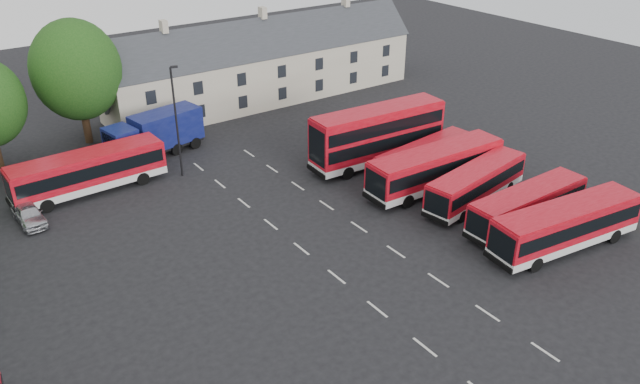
{
  "coord_description": "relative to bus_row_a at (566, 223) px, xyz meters",
  "views": [
    {
      "loc": [
        -19.65,
        -27.9,
        23.04
      ],
      "look_at": [
        3.43,
        4.65,
        2.2
      ],
      "focal_mm": 35.0,
      "sensor_mm": 36.0,
      "label": 1
    }
  ],
  "objects": [
    {
      "name": "bus_row_c",
      "position": [
        0.12,
        8.0,
        -0.2
      ],
      "size": [
        10.55,
        4.01,
        2.91
      ],
      "rotation": [
        0.0,
        0.0,
        0.17
      ],
      "color": "silver",
      "rests_on": "ground"
    },
    {
      "name": "silver_car",
      "position": [
        -28.71,
        24.51,
        -1.22
      ],
      "size": [
        1.94,
        4.38,
        1.46
      ],
      "primitive_type": "imported",
      "rotation": [
        0.0,
        0.0,
        0.05
      ],
      "color": "#B2B4BA",
      "rests_on": "ground"
    },
    {
      "name": "ground",
      "position": [
        -14.53,
        8.15,
        -1.95
      ],
      "size": [
        140.0,
        140.0,
        0.0
      ],
      "primitive_type": "plane",
      "color": "black",
      "rests_on": "ground"
    },
    {
      "name": "bus_dd_north",
      "position": [
        -0.82,
        20.06,
        0.34
      ],
      "size": [
        9.97,
        3.35,
        4.01
      ],
      "rotation": [
        0.0,
        0.0,
        -0.12
      ],
      "color": "silver",
      "rests_on": "ground"
    },
    {
      "name": "bus_row_b",
      "position": [
        0.35,
        3.4,
        -0.19
      ],
      "size": [
        10.33,
        2.45,
        2.92
      ],
      "rotation": [
        0.0,
        0.0,
        0.0
      ],
      "color": "silver",
      "rests_on": "ground"
    },
    {
      "name": "bus_row_a",
      "position": [
        0.0,
        0.0,
        0.0
      ],
      "size": [
        11.7,
        4.03,
        3.24
      ],
      "rotation": [
        0.0,
        0.0,
        -0.13
      ],
      "color": "silver",
      "rests_on": "ground"
    },
    {
      "name": "bus_north",
      "position": [
        -23.5,
        26.77,
        0.06
      ],
      "size": [
        11.92,
        3.15,
        3.35
      ],
      "rotation": [
        0.0,
        0.0,
        0.03
      ],
      "color": "silver",
      "rests_on": "ground"
    },
    {
      "name": "bus_row_d",
      "position": [
        -0.83,
        11.42,
        0.11
      ],
      "size": [
        12.2,
        3.22,
        3.42
      ],
      "rotation": [
        0.0,
        0.0,
        -0.04
      ],
      "color": "silver",
      "rests_on": "ground"
    },
    {
      "name": "lane_markings",
      "position": [
        -12.03,
        10.15,
        -1.94
      ],
      "size": [
        5.15,
        33.8,
        0.01
      ],
      "color": "beige",
      "rests_on": "ground"
    },
    {
      "name": "box_truck",
      "position": [
        -16.31,
        30.64,
        0.18
      ],
      "size": [
        9.0,
        4.17,
        3.79
      ],
      "rotation": [
        0.0,
        0.0,
        0.17
      ],
      "color": "black",
      "rests_on": "ground"
    },
    {
      "name": "bus_row_e",
      "position": [
        0.13,
        13.62,
        -0.23
      ],
      "size": [
        10.33,
        3.44,
        2.86
      ],
      "rotation": [
        0.0,
        0.0,
        0.11
      ],
      "color": "silver",
      "rests_on": "ground"
    },
    {
      "name": "lamppost",
      "position": [
        -16.36,
        25.36,
        3.08
      ],
      "size": [
        0.65,
        0.39,
        9.42
      ],
      "rotation": [
        0.0,
        0.0,
        -0.3
      ],
      "color": "black",
      "rests_on": "ground"
    },
    {
      "name": "terrace_houses",
      "position": [
        -0.53,
        38.15,
        1.91
      ],
      "size": [
        35.7,
        7.13,
        10.06
      ],
      "color": "beige",
      "rests_on": "ground"
    },
    {
      "name": "bus_dd_south",
      "position": [
        -1.44,
        17.86,
        0.92
      ],
      "size": [
        12.45,
        3.59,
        5.04
      ],
      "rotation": [
        0.0,
        0.0,
        -0.06
      ],
      "color": "silver",
      "rests_on": "ground"
    },
    {
      "name": "grit_bin",
      "position": [
        6.65,
        -0.98,
        -1.54
      ],
      "size": [
        0.65,
        0.65,
        0.82
      ],
      "primitive_type": "cylinder",
      "color": "#C8980B",
      "rests_on": "ground"
    }
  ]
}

